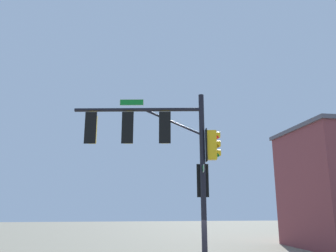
% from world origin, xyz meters
% --- Properties ---
extents(signal_pole_assembly, '(5.55, 1.47, 7.20)m').
position_xyz_m(signal_pole_assembly, '(1.28, -0.28, 5.01)').
color(signal_pole_assembly, black).
rests_on(signal_pole_assembly, ground_plane).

